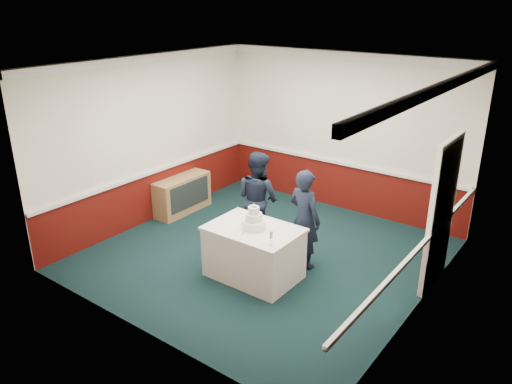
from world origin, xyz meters
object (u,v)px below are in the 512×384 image
Objects in this scene: champagne_flute at (271,236)px; cake_knife at (244,232)px; cake_table at (254,252)px; person_woman at (304,219)px; sideboard at (182,195)px; wedding_cake at (254,221)px; person_man at (258,199)px.

cake_knife is at bearing 171.42° from champagne_flute.
cake_table is 0.78m from champagne_flute.
sideboard is at bearing 1.93° from person_woman.
cake_table is 0.50m from wedding_cake.
cake_knife is at bearing 125.94° from person_man.
champagne_flute is (0.53, -0.08, 0.14)m from cake_knife.
sideboard is 0.91× the size of cake_table.
person_woman is (0.44, 0.93, -0.01)m from cake_knife.
champagne_flute is at bearing -29.80° from cake_knife.
person_man is 1.03× the size of person_woman.
cake_knife is at bearing -27.50° from sideboard.
cake_knife is 1.26m from person_man.
person_man is at bearing 123.34° from cake_table.
cake_table is at bearing -90.00° from wedding_cake.
champagne_flute is 0.13× the size of person_man.
wedding_cake is at bearing 70.19° from person_woman.
champagne_flute reaches higher than cake_knife.
person_woman reaches higher than cake_table.
champagne_flute reaches higher than cake_table.
person_woman is (1.01, -0.19, -0.03)m from person_man.
sideboard is 3.30× the size of wedding_cake.
person_woman is (-0.09, 1.01, -0.15)m from champagne_flute.
champagne_flute reaches higher than sideboard.
person_man is 1.03m from person_woman.
cake_knife is at bearing 74.16° from person_woman.
wedding_cake is 1.10m from person_man.
person_man is (-0.60, 0.92, 0.40)m from cake_table.
cake_table is 6.00× the size of cake_knife.
wedding_cake is 1.78× the size of champagne_flute.
person_man is (-0.60, 0.92, -0.10)m from wedding_cake.
cake_knife is at bearing -98.53° from cake_table.
person_man is (-1.10, 1.20, -0.12)m from champagne_flute.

